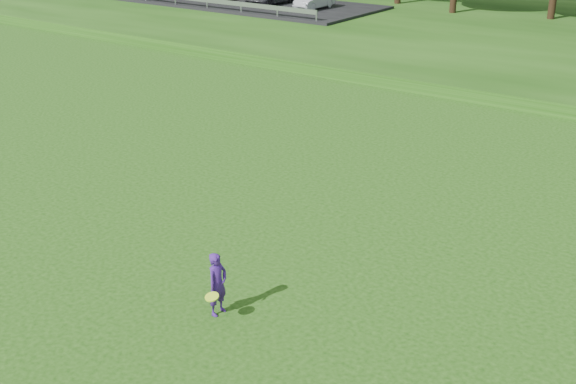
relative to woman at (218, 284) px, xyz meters
The scene contains 4 objects.
ground 4.06m from the woman, behind, with size 140.00×140.00×0.00m, color #18420C.
berm 34.64m from the woman, 96.58° to the left, with size 130.00×30.00×0.60m, color #18420C.
walking_path 20.81m from the woman, 101.01° to the left, with size 130.00×1.60×0.04m, color gray.
woman is the anchor object (origin of this frame).
Camera 1 is at (13.24, -10.60, 8.67)m, focal length 45.00 mm.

